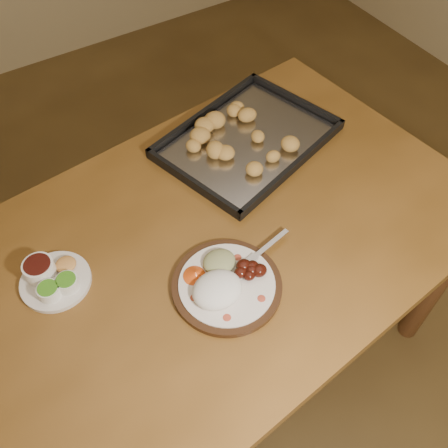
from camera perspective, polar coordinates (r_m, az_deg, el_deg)
ground at (r=2.05m, az=0.14°, el=-8.69°), size 4.00×4.00×0.00m
dining_table at (r=1.36m, az=-2.37°, el=-4.63°), size 1.59×1.06×0.75m
dinner_plate at (r=1.19m, az=0.03°, el=-6.79°), size 0.35×0.26×0.06m
condiment_saucer at (r=1.26m, az=-19.05°, el=-5.85°), size 0.17×0.17×0.06m
baking_tray at (r=1.52m, az=2.71°, el=9.74°), size 0.58×0.49×0.05m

